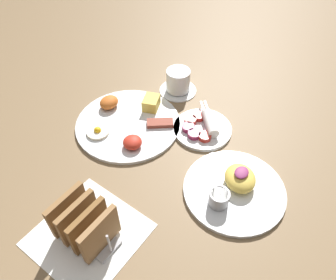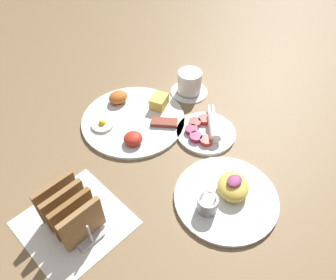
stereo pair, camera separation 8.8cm
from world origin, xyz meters
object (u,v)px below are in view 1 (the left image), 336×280
plate_condiments (203,127)px  toast_rack (84,223)px  plate_breakfast (128,122)px  coffee_cup (178,82)px  plate_foreground (234,188)px

plate_condiments → toast_rack: toast_rack is taller
plate_breakfast → plate_condiments: size_ratio=1.76×
plate_breakfast → coffee_cup: coffee_cup is taller
plate_breakfast → plate_foreground: bearing=-94.2°
plate_breakfast → coffee_cup: (0.22, -0.03, 0.03)m
plate_condiments → coffee_cup: (0.11, 0.16, 0.02)m
plate_condiments → coffee_cup: bearing=56.5°
toast_rack → plate_condiments: bearing=-3.9°
plate_condiments → toast_rack: (-0.43, 0.03, 0.04)m
coffee_cup → plate_foreground: bearing=-125.7°
toast_rack → coffee_cup: bearing=13.9°
plate_foreground → toast_rack: (-0.29, 0.20, 0.04)m
plate_condiments → coffee_cup: 0.20m
plate_breakfast → toast_rack: size_ratio=2.06×
plate_foreground → coffee_cup: coffee_cup is taller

